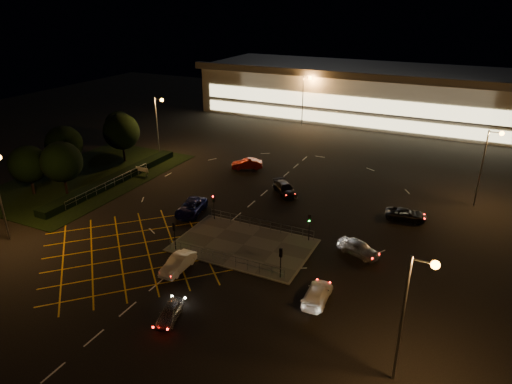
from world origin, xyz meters
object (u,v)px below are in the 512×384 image
at_px(signal_se, 281,257).
at_px(car_approach_white, 317,294).
at_px(car_left_blue, 191,207).
at_px(car_right_silver, 358,248).
at_px(signal_sw, 174,231).
at_px(car_far_dkgrey, 285,189).
at_px(signal_ne, 310,222).
at_px(car_circ_red, 247,164).
at_px(car_queue_white, 178,263).
at_px(car_east_grey, 406,214).
at_px(signal_nw, 214,202).
at_px(car_near_silver, 170,312).

distance_m(signal_se, car_approach_white, 4.90).
distance_m(car_left_blue, car_right_silver, 21.09).
xyz_separation_m(signal_sw, car_far_dkgrey, (4.64, 18.97, -1.63)).
height_order(signal_sw, signal_ne, same).
xyz_separation_m(signal_sw, car_circ_red, (-4.46, 25.56, -1.59)).
relative_size(car_queue_white, car_east_grey, 0.93).
height_order(signal_nw, car_far_dkgrey, signal_nw).
relative_size(signal_sw, signal_ne, 1.00).
xyz_separation_m(signal_ne, car_left_blue, (-15.50, 0.35, -1.58)).
height_order(car_circ_red, car_east_grey, car_circ_red).
xyz_separation_m(car_queue_white, car_approach_white, (13.86, 1.26, -0.05)).
xyz_separation_m(signal_ne, car_queue_white, (-9.59, -10.99, -1.62)).
height_order(signal_ne, car_queue_white, signal_ne).
height_order(signal_nw, car_circ_red, signal_nw).
xyz_separation_m(car_queue_white, car_circ_red, (-6.87, 28.56, 0.03)).
distance_m(car_queue_white, car_east_grey, 27.95).
height_order(signal_sw, signal_se, same).
bearing_deg(car_approach_white, car_near_silver, 34.17).
relative_size(signal_se, car_left_blue, 0.56).
height_order(car_queue_white, car_east_grey, car_queue_white).
height_order(signal_se, car_approach_white, signal_se).
relative_size(signal_sw, car_left_blue, 0.56).
bearing_deg(car_east_grey, car_queue_white, 130.82).
xyz_separation_m(signal_sw, signal_ne, (12.00, 7.99, 0.00)).
distance_m(car_queue_white, car_approach_white, 13.92).
xyz_separation_m(car_far_dkgrey, car_right_silver, (12.94, -11.39, 0.04)).
distance_m(signal_se, car_near_silver, 11.30).
bearing_deg(car_circ_red, signal_sw, -19.05).
xyz_separation_m(car_queue_white, car_right_silver, (15.17, 10.59, 0.03)).
relative_size(car_left_blue, car_approach_white, 1.18).
bearing_deg(car_approach_white, car_east_grey, -105.39).
distance_m(car_right_silver, car_circ_red, 28.44).
xyz_separation_m(signal_nw, car_right_silver, (17.58, -0.40, -1.59)).
distance_m(signal_sw, signal_ne, 14.41).
relative_size(signal_nw, car_right_silver, 0.69).
bearing_deg(car_approach_white, signal_sw, -8.88).
height_order(signal_sw, car_queue_white, signal_sw).
bearing_deg(signal_sw, signal_ne, -146.35).
distance_m(signal_ne, car_far_dkgrey, 13.33).
bearing_deg(car_approach_white, car_circ_red, -55.54).
xyz_separation_m(signal_nw, car_queue_white, (2.41, -10.99, -1.62)).
xyz_separation_m(signal_ne, car_circ_red, (-16.46, 17.57, -1.59)).
relative_size(signal_nw, car_circ_red, 0.67).
relative_size(car_queue_white, car_approach_white, 0.94).
relative_size(signal_nw, signal_ne, 1.00).
bearing_deg(signal_se, signal_sw, 0.00).
distance_m(car_left_blue, car_far_dkgrey, 13.39).
xyz_separation_m(signal_se, car_right_silver, (5.58, 7.59, -1.59)).
distance_m(car_far_dkgrey, car_circ_red, 11.23).
bearing_deg(car_far_dkgrey, car_approach_white, -104.05).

